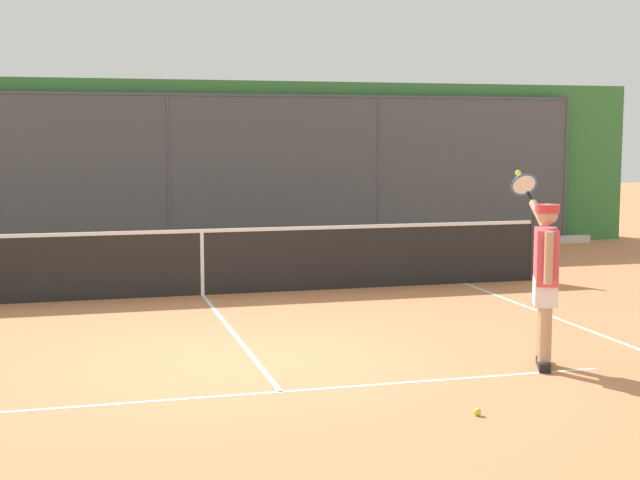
# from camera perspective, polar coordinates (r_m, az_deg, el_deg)

# --- Properties ---
(ground_plane) EXTENTS (60.00, 60.00, 0.00)m
(ground_plane) POSITION_cam_1_polar(r_m,az_deg,el_deg) (9.57, -4.06, -7.43)
(ground_plane) COLOR #C67A4C
(court_line_markings) EXTENTS (8.26, 9.52, 0.01)m
(court_line_markings) POSITION_cam_1_polar(r_m,az_deg,el_deg) (8.10, -1.95, -9.99)
(court_line_markings) COLOR white
(court_line_markings) RESTS_ON ground
(fence_backdrop) EXTENTS (19.94, 1.37, 3.37)m
(fence_backdrop) POSITION_cam_1_polar(r_m,az_deg,el_deg) (18.48, -9.58, 4.48)
(fence_backdrop) COLOR #474C51
(fence_backdrop) RESTS_ON ground
(tennis_net) EXTENTS (10.61, 0.09, 1.07)m
(tennis_net) POSITION_cam_1_polar(r_m,az_deg,el_deg) (13.35, -7.33, -1.32)
(tennis_net) COLOR #2D2D2D
(tennis_net) RESTS_ON ground
(tennis_player) EXTENTS (0.53, 1.36, 1.93)m
(tennis_player) POSITION_cam_1_polar(r_m,az_deg,el_deg) (9.36, 13.79, -1.96)
(tennis_player) COLOR black
(tennis_player) RESTS_ON ground
(tennis_ball_near_baseline) EXTENTS (0.07, 0.07, 0.07)m
(tennis_ball_near_baseline) POSITION_cam_1_polar(r_m,az_deg,el_deg) (7.82, 9.74, -10.46)
(tennis_ball_near_baseline) COLOR #CCDB33
(tennis_ball_near_baseline) RESTS_ON ground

